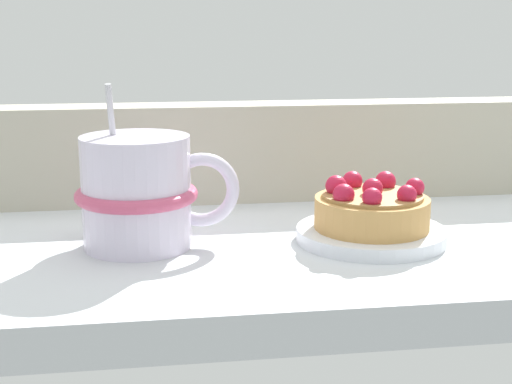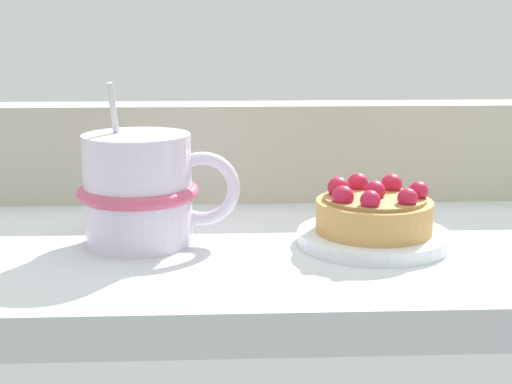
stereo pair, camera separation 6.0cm
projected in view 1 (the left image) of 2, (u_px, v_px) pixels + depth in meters
ground_plane at (313, 251)px, 63.84cm from camera, size 81.65×33.57×3.02cm
window_rail_back at (283, 150)px, 76.08cm from camera, size 80.01×5.26×9.57cm
dessert_plate at (371, 235)px, 61.52cm from camera, size 12.23×12.23×1.09cm
raspberry_tart at (372, 208)px, 61.04cm from camera, size 9.32×9.32×4.27cm
coffee_mug at (140, 192)px, 59.22cm from camera, size 13.02×9.69×12.99cm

